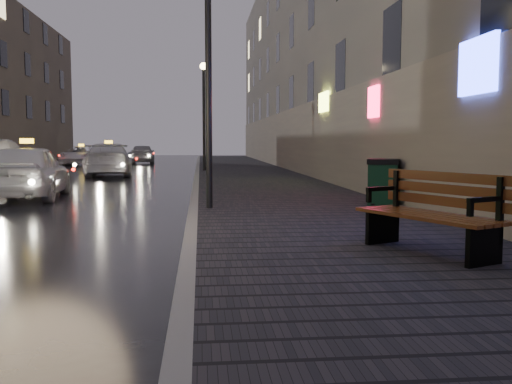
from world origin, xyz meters
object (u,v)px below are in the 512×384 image
(bench, at_px, (433,212))
(taxi_far, at_px, (82,155))
(lamp_far, at_px, (204,103))
(car_far, at_px, (142,154))
(taxi_near, at_px, (28,171))
(trash_bin, at_px, (383,182))
(lamp_near, at_px, (208,52))
(taxi_mid, at_px, (109,160))

(bench, distance_m, taxi_far, 34.09)
(lamp_far, relative_size, taxi_far, 1.15)
(bench, distance_m, car_far, 34.67)
(bench, relative_size, taxi_near, 0.48)
(lamp_far, xyz_separation_m, car_far, (-4.28, 12.62, -2.79))
(lamp_far, distance_m, bench, 21.69)
(lamp_far, height_order, taxi_far, lamp_far)
(trash_bin, bearing_deg, bench, -79.80)
(lamp_near, xyz_separation_m, lamp_far, (0.00, 16.00, 0.00))
(lamp_far, height_order, bench, lamp_far)
(lamp_near, height_order, bench, lamp_near)
(lamp_far, bearing_deg, lamp_near, -90.00)
(taxi_far, relative_size, car_far, 1.13)
(car_far, bearing_deg, lamp_far, 105.48)
(car_far, bearing_deg, trash_bin, 102.77)
(lamp_far, relative_size, bench, 2.44)
(taxi_near, xyz_separation_m, car_far, (0.68, 24.67, -0.07))
(taxi_near, relative_size, taxi_mid, 0.88)
(lamp_near, relative_size, bench, 2.44)
(bench, bearing_deg, trash_bin, 54.17)
(lamp_far, xyz_separation_m, bench, (2.81, -21.32, -2.81))
(taxi_mid, relative_size, taxi_far, 1.12)
(bench, bearing_deg, taxi_mid, 85.65)
(lamp_near, bearing_deg, taxi_near, 141.46)
(trash_bin, bearing_deg, lamp_near, -156.98)
(trash_bin, xyz_separation_m, taxi_far, (-12.07, 26.87, -0.04))
(bench, xyz_separation_m, taxi_mid, (-7.21, 19.87, 0.07))
(bench, xyz_separation_m, trash_bin, (1.10, 5.41, 0.01))
(taxi_mid, bearing_deg, trash_bin, 113.54)
(trash_bin, bearing_deg, lamp_far, 125.53)
(lamp_near, distance_m, taxi_near, 6.90)
(taxi_mid, xyz_separation_m, taxi_far, (-3.75, 12.41, -0.11))
(trash_bin, height_order, taxi_far, taxi_far)
(taxi_mid, height_order, taxi_far, taxi_mid)
(lamp_near, distance_m, taxi_far, 28.31)
(lamp_near, bearing_deg, lamp_far, 90.00)
(lamp_far, bearing_deg, taxi_near, -112.37)
(car_far, bearing_deg, taxi_mid, 86.23)
(lamp_far, xyz_separation_m, taxi_mid, (-4.40, -1.45, -2.74))
(taxi_mid, bearing_deg, car_far, -96.88)
(taxi_near, height_order, taxi_mid, taxi_near)
(lamp_far, relative_size, trash_bin, 5.03)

